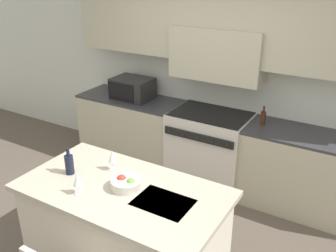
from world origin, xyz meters
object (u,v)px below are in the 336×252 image
at_px(wine_bottle, 69,164).
at_px(oil_bottle_on_counter, 263,118).
at_px(microwave, 133,88).
at_px(wine_glass_far, 112,157).
at_px(fruit_bowl, 126,183).
at_px(range_stove, 209,148).
at_px(wine_glass_near, 77,180).

distance_m(wine_bottle, oil_bottle_on_counter, 2.21).
xyz_separation_m(wine_bottle, oil_bottle_on_counter, (1.09, 1.93, -0.02)).
bearing_deg(microwave, wine_glass_far, -59.55).
xyz_separation_m(fruit_bowl, oil_bottle_on_counter, (0.54, 1.86, 0.02)).
distance_m(range_stove, oil_bottle_on_counter, 0.82).
distance_m(wine_glass_far, oil_bottle_on_counter, 1.87).
height_order(wine_glass_near, wine_glass_far, same).
bearing_deg(wine_glass_far, fruit_bowl, -32.49).
distance_m(range_stove, fruit_bowl, 1.89).
distance_m(range_stove, wine_glass_far, 1.76).
bearing_deg(wine_glass_far, wine_glass_near, -89.99).
relative_size(wine_bottle, wine_glass_far, 1.28).
bearing_deg(wine_bottle, oil_bottle_on_counter, 60.48).
height_order(range_stove, microwave, microwave).
relative_size(range_stove, wine_glass_near, 5.00).
bearing_deg(wine_bottle, range_stove, 75.97).
relative_size(wine_bottle, oil_bottle_on_counter, 1.12).
height_order(range_stove, wine_glass_far, wine_glass_far).
height_order(range_stove, oil_bottle_on_counter, oil_bottle_on_counter).
xyz_separation_m(microwave, wine_bottle, (0.70, -1.90, -0.03)).
xyz_separation_m(range_stove, microwave, (-1.17, 0.02, 0.59)).
relative_size(range_stove, wine_glass_far, 5.00).
bearing_deg(microwave, range_stove, -0.91).
bearing_deg(wine_glass_far, microwave, 120.45).
xyz_separation_m(range_stove, wine_bottle, (-0.47, -1.88, 0.56)).
bearing_deg(wine_bottle, wine_glass_near, -34.72).
xyz_separation_m(range_stove, fruit_bowl, (0.08, -1.82, 0.51)).
height_order(range_stove, wine_glass_near, wine_glass_near).
xyz_separation_m(wine_bottle, wine_glass_near, (0.28, -0.20, 0.04)).
height_order(wine_bottle, wine_glass_near, wine_bottle).
bearing_deg(range_stove, oil_bottle_on_counter, 4.06).
bearing_deg(fruit_bowl, wine_glass_far, 147.51).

